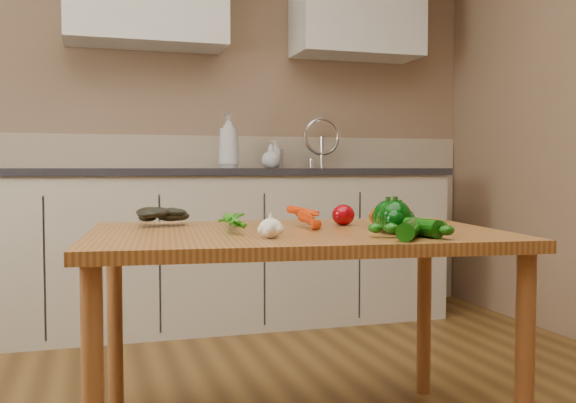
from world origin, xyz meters
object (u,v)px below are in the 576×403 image
(carrot_bunch, at_px, (284,219))
(zucchini_b, at_px, (410,229))
(soap_bottle_a, at_px, (229,141))
(pepper_c, at_px, (395,217))
(soap_bottle_b, at_px, (275,154))
(soap_bottle_c, at_px, (271,156))
(pepper_b, at_px, (399,215))
(pepper_a, at_px, (388,216))
(garlic_bulb, at_px, (271,228))
(tomato_c, at_px, (393,215))
(zucchini_a, at_px, (416,227))
(table, at_px, (296,254))
(tomato_b, at_px, (378,216))
(leafy_greens, at_px, (162,213))
(tomato_a, at_px, (343,215))

(carrot_bunch, distance_m, zucchini_b, 0.46)
(soap_bottle_a, xyz_separation_m, pepper_c, (0.12, -1.93, -0.31))
(soap_bottle_b, height_order, carrot_bunch, soap_bottle_b)
(soap_bottle_c, bearing_deg, pepper_b, -92.03)
(pepper_a, bearing_deg, soap_bottle_c, 86.12)
(carrot_bunch, distance_m, garlic_bulb, 0.28)
(soap_bottle_a, bearing_deg, soap_bottle_c, 44.17)
(tomato_c, height_order, zucchini_a, tomato_c)
(pepper_a, bearing_deg, soap_bottle_a, 94.22)
(table, height_order, tomato_b, tomato_b)
(leafy_greens, xyz_separation_m, tomato_c, (0.77, -0.20, -0.01))
(pepper_a, bearing_deg, carrot_bunch, 154.12)
(soap_bottle_a, bearing_deg, table, -54.70)
(carrot_bunch, bearing_deg, table, -59.54)
(soap_bottle_a, relative_size, carrot_bunch, 1.33)
(table, xyz_separation_m, zucchini_a, (0.29, -0.27, 0.11))
(soap_bottle_c, xyz_separation_m, carrot_bunch, (-0.43, -1.71, -0.24))
(pepper_a, height_order, zucchini_a, pepper_a)
(zucchini_b, bearing_deg, soap_bottle_a, 92.64)
(carrot_bunch, xyz_separation_m, pepper_c, (0.29, -0.24, 0.02))
(table, bearing_deg, pepper_a, -12.18)
(pepper_c, xyz_separation_m, tomato_a, (-0.05, 0.31, -0.01))
(pepper_a, bearing_deg, tomato_a, 107.41)
(table, bearing_deg, zucchini_b, -47.17)
(soap_bottle_a, xyz_separation_m, zucchini_b, (0.10, -2.07, -0.33))
(tomato_c, xyz_separation_m, zucchini_b, (-0.14, -0.39, -0.01))
(table, distance_m, leafy_greens, 0.49)
(soap_bottle_c, bearing_deg, tomato_a, -97.61)
(garlic_bulb, bearing_deg, pepper_c, 2.18)
(soap_bottle_c, relative_size, tomato_b, 2.24)
(soap_bottle_c, relative_size, pepper_c, 1.44)
(pepper_c, bearing_deg, tomato_b, 74.75)
(soap_bottle_a, distance_m, soap_bottle_c, 0.28)
(soap_bottle_c, relative_size, tomato_a, 1.80)
(table, bearing_deg, zucchini_a, -36.92)
(pepper_b, bearing_deg, soap_bottle_b, 87.24)
(tomato_a, distance_m, tomato_b, 0.13)
(carrot_bunch, relative_size, tomato_c, 3.01)
(carrot_bunch, relative_size, zucchini_a, 1.30)
(soap_bottle_a, xyz_separation_m, tomato_c, (0.23, -1.68, -0.32))
(leafy_greens, height_order, garlic_bulb, leafy_greens)
(pepper_b, bearing_deg, zucchini_b, -111.87)
(leafy_greens, bearing_deg, soap_bottle_b, 61.71)
(pepper_a, distance_m, zucchini_b, 0.23)
(garlic_bulb, bearing_deg, table, 55.12)
(table, distance_m, pepper_a, 0.32)
(pepper_a, height_order, pepper_c, pepper_c)
(pepper_b, bearing_deg, zucchini_a, -106.96)
(carrot_bunch, distance_m, tomato_c, 0.40)
(soap_bottle_b, relative_size, pepper_b, 2.17)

